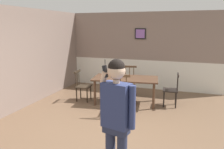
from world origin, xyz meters
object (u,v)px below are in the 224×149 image
(chair_opposite_corner, at_px, (121,95))
(person_figure, at_px, (117,114))
(dining_table, at_px, (125,81))
(chair_near_window, at_px, (129,81))
(chair_at_table_head, at_px, (82,86))
(chair_by_doorway, at_px, (172,90))

(chair_opposite_corner, xyz_separation_m, person_figure, (0.71, -2.53, 0.55))
(dining_table, distance_m, chair_near_window, 0.87)
(chair_at_table_head, height_order, chair_opposite_corner, chair_opposite_corner)
(dining_table, bearing_deg, chair_near_window, 98.24)
(chair_opposite_corner, bearing_deg, dining_table, 86.18)
(dining_table, height_order, person_figure, person_figure)
(chair_by_doorway, bearing_deg, dining_table, 93.25)
(chair_by_doorway, height_order, person_figure, person_figure)
(chair_opposite_corner, bearing_deg, chair_by_doorway, 28.89)
(chair_by_doorway, bearing_deg, chair_opposite_corner, 126.25)
(chair_by_doorway, height_order, chair_at_table_head, chair_by_doorway)
(chair_by_doorway, relative_size, person_figure, 0.52)
(chair_by_doorway, xyz_separation_m, chair_opposite_corner, (-1.17, -1.02, 0.02))
(person_figure, bearing_deg, chair_opposite_corner, -61.74)
(dining_table, bearing_deg, chair_by_doorway, 8.12)
(chair_at_table_head, xyz_separation_m, person_figure, (2.13, -3.18, 0.59))
(chair_near_window, relative_size, person_figure, 0.52)
(chair_near_window, height_order, person_figure, person_figure)
(dining_table, height_order, chair_by_doorway, chair_by_doorway)
(chair_near_window, height_order, chair_opposite_corner, chair_opposite_corner)
(dining_table, distance_m, chair_at_table_head, 1.33)
(dining_table, height_order, chair_near_window, chair_near_window)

